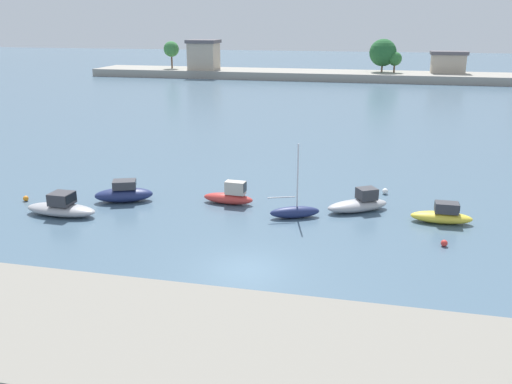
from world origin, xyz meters
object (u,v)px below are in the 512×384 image
object	(u,v)px
moored_boat_2	(230,196)
moored_boat_5	(442,215)
moored_boat_1	(124,193)
moored_boat_4	(359,204)
moored_boat_0	(61,208)
mooring_buoy_2	(444,243)
moored_boat_3	(295,211)
mooring_buoy_1	(26,198)
mooring_buoy_0	(385,191)

from	to	relation	value
moored_boat_2	moored_boat_5	bearing A→B (deg)	0.64
moored_boat_1	moored_boat_4	bearing A→B (deg)	-15.40
moored_boat_0	mooring_buoy_2	size ratio (longest dim) A/B	12.84
moored_boat_3	moored_boat_2	bearing A→B (deg)	138.40
moored_boat_5	mooring_buoy_1	distance (m)	28.00
moored_boat_3	moored_boat_4	xyz separation A→B (m)	(3.93, 2.24, 0.09)
mooring_buoy_0	mooring_buoy_1	size ratio (longest dim) A/B	1.13
moored_boat_3	mooring_buoy_1	distance (m)	18.85
moored_boat_3	moored_boat_5	world-z (taller)	moored_boat_3
moored_boat_3	moored_boat_5	distance (m)	9.17
moored_boat_0	mooring_buoy_0	world-z (taller)	moored_boat_0
moored_boat_2	moored_boat_5	world-z (taller)	moored_boat_2
mooring_buoy_1	mooring_buoy_2	world-z (taller)	same
moored_boat_0	moored_boat_1	world-z (taller)	moored_boat_0
moored_boat_2	mooring_buoy_1	size ratio (longest dim) A/B	9.42
moored_boat_2	moored_boat_5	distance (m)	13.89
moored_boat_0	moored_boat_5	distance (m)	24.21
moored_boat_3	mooring_buoy_1	bearing A→B (deg)	161.36
moored_boat_0	moored_boat_1	size ratio (longest dim) A/B	1.14
moored_boat_1	mooring_buoy_2	distance (m)	21.22
mooring_buoy_1	moored_boat_4	bearing A→B (deg)	7.80
moored_boat_4	mooring_buoy_2	world-z (taller)	moored_boat_4
moored_boat_2	moored_boat_4	size ratio (longest dim) A/B	0.81
moored_boat_2	moored_boat_3	xyz separation A→B (m)	(4.78, -1.77, -0.14)
moored_boat_0	moored_boat_4	xyz separation A→B (m)	(18.70, 5.17, -0.02)
mooring_buoy_0	mooring_buoy_1	xyz separation A→B (m)	(-24.44, -7.26, -0.02)
moored_boat_2	moored_boat_4	distance (m)	8.72
moored_boat_1	moored_boat_2	distance (m)	7.39
moored_boat_1	mooring_buoy_1	distance (m)	6.92
moored_boat_4	moored_boat_5	size ratio (longest dim) A/B	1.19
moored_boat_0	moored_boat_3	xyz separation A→B (m)	(14.77, 2.93, -0.11)
mooring_buoy_0	moored_boat_1	bearing A→B (deg)	-161.83
moored_boat_2	moored_boat_4	world-z (taller)	moored_boat_2
mooring_buoy_1	mooring_buoy_2	bearing A→B (deg)	-3.80
moored_boat_1	moored_boat_5	size ratio (longest dim) A/B	1.15
moored_boat_5	mooring_buoy_0	size ratio (longest dim) A/B	8.68
mooring_buoy_1	moored_boat_3	bearing A→B (deg)	2.68
moored_boat_3	mooring_buoy_0	bearing A→B (deg)	27.35
moored_boat_4	mooring_buoy_2	size ratio (longest dim) A/B	11.69
moored_boat_5	mooring_buoy_0	distance (m)	6.30
moored_boat_2	mooring_buoy_2	size ratio (longest dim) A/B	9.43
moored_boat_0	moored_boat_3	size ratio (longest dim) A/B	1.01
mooring_buoy_0	mooring_buoy_2	world-z (taller)	mooring_buoy_0
moored_boat_2	moored_boat_3	size ratio (longest dim) A/B	0.74
mooring_buoy_2	moored_boat_5	bearing A→B (deg)	86.88
moored_boat_3	moored_boat_4	bearing A→B (deg)	8.31
moored_boat_1	moored_boat_5	bearing A→B (deg)	-19.80
moored_boat_4	mooring_buoy_1	bearing A→B (deg)	156.37
moored_boat_0	mooring_buoy_2	distance (m)	23.66
moored_boat_2	moored_boat_3	world-z (taller)	moored_boat_3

